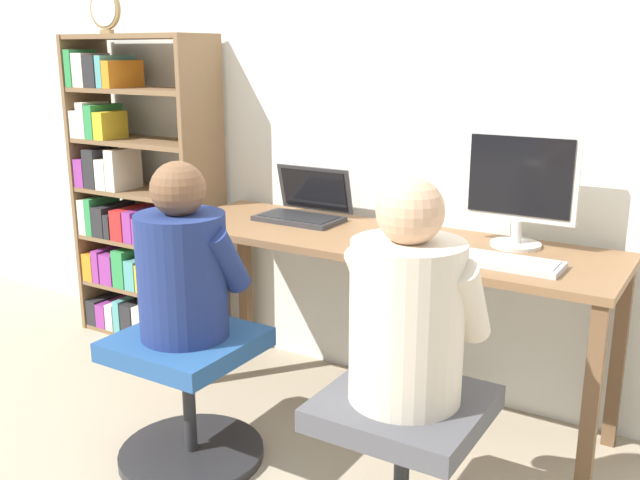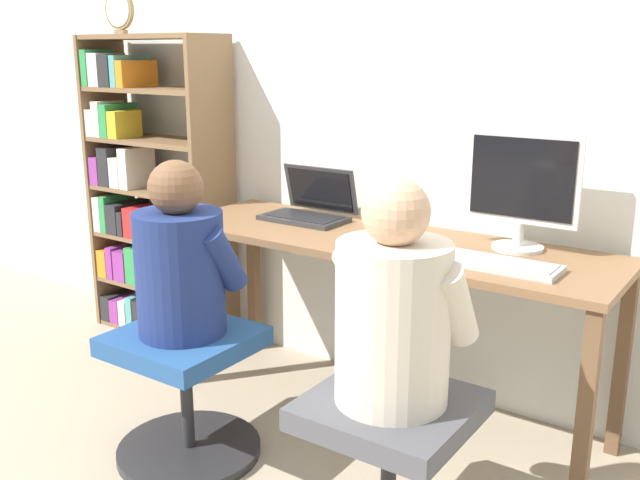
% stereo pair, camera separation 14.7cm
% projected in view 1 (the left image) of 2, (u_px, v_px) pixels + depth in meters
% --- Properties ---
extents(ground_plane, '(14.00, 14.00, 0.00)m').
position_uv_depth(ground_plane, '(344.00, 443.00, 2.81)').
color(ground_plane, tan).
extents(wall_back, '(10.00, 0.05, 2.60)m').
position_uv_depth(wall_back, '(422.00, 99.00, 3.02)').
color(wall_back, silver).
rests_on(wall_back, ground_plane).
extents(desk, '(1.86, 0.59, 0.78)m').
position_uv_depth(desk, '(381.00, 258.00, 2.88)').
color(desk, brown).
rests_on(desk, ground_plane).
extents(desktop_monitor, '(0.43, 0.19, 0.44)m').
position_uv_depth(desktop_monitor, '(520.00, 187.00, 2.67)').
color(desktop_monitor, beige).
rests_on(desktop_monitor, desk).
extents(laptop, '(0.37, 0.26, 0.23)m').
position_uv_depth(laptop, '(304.00, 209.00, 3.15)').
color(laptop, '#2D2D30').
rests_on(laptop, desk).
extents(keyboard, '(0.40, 0.16, 0.03)m').
position_uv_depth(keyboard, '(503.00, 261.00, 2.49)').
color(keyboard, '#B2B2B7').
rests_on(keyboard, desk).
extents(computer_mouse_by_keyboard, '(0.06, 0.10, 0.03)m').
position_uv_depth(computer_mouse_by_keyboard, '(434.00, 251.00, 2.60)').
color(computer_mouse_by_keyboard, black).
rests_on(computer_mouse_by_keyboard, desk).
extents(office_chair_left, '(0.55, 0.55, 0.50)m').
position_uv_depth(office_chair_left, '(402.00, 463.00, 2.18)').
color(office_chair_left, '#262628').
rests_on(office_chair_left, ground_plane).
extents(office_chair_right, '(0.55, 0.55, 0.50)m').
position_uv_depth(office_chair_right, '(188.00, 390.00, 2.64)').
color(office_chair_right, '#262628').
rests_on(office_chair_right, ground_plane).
extents(person_at_monitor, '(0.41, 0.34, 0.67)m').
position_uv_depth(person_at_monitor, '(408.00, 308.00, 2.05)').
color(person_at_monitor, beige).
rests_on(person_at_monitor, office_chair_left).
extents(person_at_laptop, '(0.39, 0.33, 0.64)m').
position_uv_depth(person_at_laptop, '(183.00, 264.00, 2.52)').
color(person_at_laptop, navy).
rests_on(person_at_laptop, office_chair_right).
extents(bookshelf, '(0.81, 0.31, 1.58)m').
position_uv_depth(bookshelf, '(132.00, 205.00, 3.75)').
color(bookshelf, brown).
rests_on(bookshelf, ground_plane).
extents(desk_clock, '(0.19, 0.03, 0.21)m').
position_uv_depth(desk_clock, '(105.00, 10.00, 3.44)').
color(desk_clock, olive).
rests_on(desk_clock, bookshelf).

